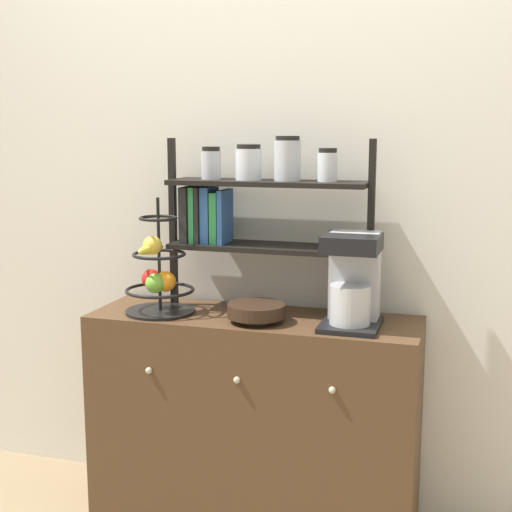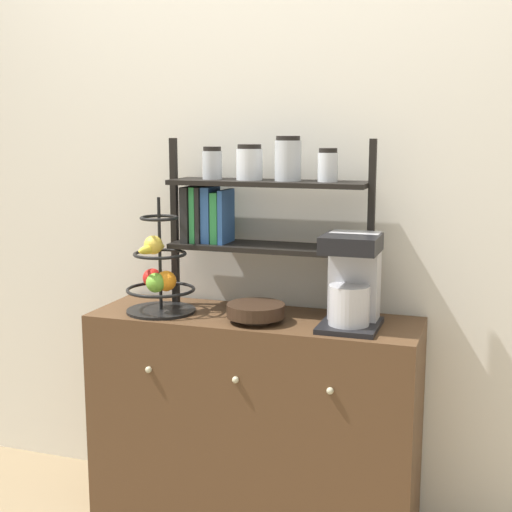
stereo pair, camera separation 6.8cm
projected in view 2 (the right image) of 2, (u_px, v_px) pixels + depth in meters
name	position (u px, v px, depth m)	size (l,w,h in m)	color
wall_back	(274.00, 174.00, 2.73)	(7.00, 0.05, 2.60)	silver
sideboard	(254.00, 419.00, 2.67)	(1.20, 0.40, 0.79)	#4C331E
coffee_maker	(352.00, 281.00, 2.44)	(0.20, 0.24, 0.32)	black
fruit_stand	(159.00, 276.00, 2.63)	(0.26, 0.26, 0.43)	black
wooden_bowl	(256.00, 311.00, 2.51)	(0.21, 0.21, 0.07)	black
shelf_hutch	(250.00, 201.00, 2.62)	(0.78, 0.20, 0.65)	black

